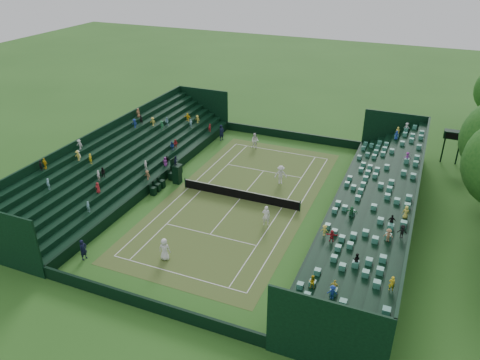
{
  "coord_description": "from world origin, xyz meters",
  "views": [
    {
      "loc": [
        14.68,
        -35.03,
        21.69
      ],
      "look_at": [
        0.0,
        0.0,
        2.0
      ],
      "focal_mm": 35.0,
      "sensor_mm": 36.0,
      "label": 1
    }
  ],
  "objects": [
    {
      "name": "perimeter_wall_south",
      "position": [
        0.0,
        -15.88,
        0.5
      ],
      "size": [
        17.17,
        0.2,
        1.0
      ],
      "primitive_type": "cube",
      "color": "black",
      "rests_on": "ground"
    },
    {
      "name": "perimeter_wall_north",
      "position": [
        0.0,
        15.88,
        0.5
      ],
      "size": [
        17.17,
        0.2,
        1.0
      ],
      "primitive_type": "cube",
      "color": "black",
      "rests_on": "ground"
    },
    {
      "name": "north_grandstand",
      "position": [
        12.66,
        0.0,
        1.55
      ],
      "size": [
        6.6,
        32.0,
        4.9
      ],
      "color": "black",
      "rests_on": "ground"
    },
    {
      "name": "umpire_chair",
      "position": [
        -7.02,
        0.6,
        1.25
      ],
      "size": [
        0.93,
        0.93,
        2.92
      ],
      "color": "black",
      "rests_on": "ground"
    },
    {
      "name": "ground",
      "position": [
        0.0,
        0.0,
        0.0
      ],
      "size": [
        160.0,
        160.0,
        0.0
      ],
      "primitive_type": "plane",
      "color": "#2A5B1D",
      "rests_on": "ground"
    },
    {
      "name": "line_judge_south",
      "position": [
        -7.33,
        -13.03,
        0.85
      ],
      "size": [
        0.49,
        0.67,
        1.7
      ],
      "primitive_type": "imported",
      "rotation": [
        0.0,
        0.0,
        1.43
      ],
      "color": "black",
      "rests_on": "ground"
    },
    {
      "name": "south_grandstand",
      "position": [
        -12.66,
        0.0,
        1.55
      ],
      "size": [
        6.6,
        32.0,
        4.9
      ],
      "color": "black",
      "rests_on": "ground"
    },
    {
      "name": "player_near_east",
      "position": [
        3.75,
        -3.27,
        0.94
      ],
      "size": [
        0.77,
        0.6,
        1.88
      ],
      "primitive_type": "imported",
      "rotation": [
        0.0,
        0.0,
        3.38
      ],
      "color": "white",
      "rests_on": "ground"
    },
    {
      "name": "tennis_net",
      "position": [
        0.0,
        0.0,
        0.53
      ],
      "size": [
        11.67,
        0.1,
        1.06
      ],
      "color": "black",
      "rests_on": "ground"
    },
    {
      "name": "perimeter_wall_west",
      "position": [
        -8.48,
        0.0,
        0.5
      ],
      "size": [
        0.2,
        31.77,
        1.0
      ],
      "primitive_type": "cube",
      "color": "black",
      "rests_on": "ground"
    },
    {
      "name": "player_near_west",
      "position": [
        -1.67,
        -10.7,
        0.91
      ],
      "size": [
        0.98,
        0.74,
        1.83
      ],
      "primitive_type": "imported",
      "rotation": [
        0.0,
        0.0,
        3.33
      ],
      "color": "white",
      "rests_on": "ground"
    },
    {
      "name": "scoreboard_tower",
      "position": [
        17.75,
        16.0,
        3.14
      ],
      "size": [
        2.0,
        1.0,
        3.7
      ],
      "color": "black",
      "rests_on": "ground"
    },
    {
      "name": "player_far_east",
      "position": [
        2.48,
        4.46,
        0.96
      ],
      "size": [
        1.44,
        1.19,
        1.93
      ],
      "primitive_type": "imported",
      "rotation": [
        0.0,
        0.0,
        0.45
      ],
      "color": "white",
      "rests_on": "ground"
    },
    {
      "name": "court_surface",
      "position": [
        0.0,
        0.0,
        0.01
      ],
      "size": [
        12.97,
        26.77,
        0.01
      ],
      "primitive_type": "cube",
      "color": "#367025",
      "rests_on": "ground"
    },
    {
      "name": "player_far_west",
      "position": [
        -3.0,
        11.64,
        0.92
      ],
      "size": [
        0.93,
        0.74,
        1.84
      ],
      "primitive_type": "imported",
      "rotation": [
        0.0,
        0.0,
        0.05
      ],
      "color": "white",
      "rests_on": "ground"
    },
    {
      "name": "perimeter_wall_east",
      "position": [
        8.48,
        0.0,
        0.5
      ],
      "size": [
        0.2,
        31.77,
        1.0
      ],
      "primitive_type": "cube",
      "color": "black",
      "rests_on": "ground"
    },
    {
      "name": "courtside_chairs",
      "position": [
        -7.91,
        0.07,
        0.43
      ],
      "size": [
        0.52,
        5.49,
        1.13
      ],
      "color": "black",
      "rests_on": "ground"
    },
    {
      "name": "line_judge_north",
      "position": [
        -7.58,
        12.37,
        0.97
      ],
      "size": [
        0.71,
        0.84,
        1.95
      ],
      "primitive_type": "imported",
      "rotation": [
        0.0,
        0.0,
        1.17
      ],
      "color": "black",
      "rests_on": "ground"
    }
  ]
}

